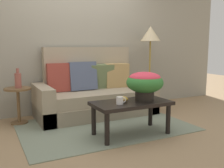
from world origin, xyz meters
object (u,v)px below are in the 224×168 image
coffee_mug (120,100)px  coffee_table (131,107)px  side_table (18,99)px  potted_plant (145,83)px  couch (94,94)px  floor_lamp (150,39)px  snack_bowl (123,99)px  table_vase (18,80)px

coffee_mug → coffee_table: bearing=17.4°
side_table → potted_plant: (1.47, -1.19, 0.31)m
couch → coffee_mug: size_ratio=14.94×
floor_lamp → snack_bowl: 1.91m
snack_bowl → side_table: bearing=134.9°
couch → coffee_table: (0.03, -1.18, 0.03)m
floor_lamp → couch: bearing=-177.8°
floor_lamp → potted_plant: size_ratio=3.11×
couch → floor_lamp: bearing=2.2°
side_table → potted_plant: bearing=-39.0°
couch → coffee_mug: bearing=-97.8°
potted_plant → coffee_table: bearing=-179.7°
coffee_mug → side_table: bearing=130.2°
potted_plant → side_table: bearing=141.0°
side_table → snack_bowl: size_ratio=3.78×
side_table → snack_bowl: (1.16, -1.16, 0.11)m
couch → potted_plant: size_ratio=4.01×
couch → coffee_table: couch is taller
coffee_mug → couch: bearing=82.2°
potted_plant → coffee_mug: potted_plant is taller
snack_bowl → table_vase: 1.63m
couch → potted_plant: (0.24, -1.18, 0.34)m
floor_lamp → coffee_table: bearing=-132.9°
side_table → table_vase: 0.29m
couch → snack_bowl: couch is taller
snack_bowl → table_vase: (-1.15, 1.14, 0.18)m
coffee_mug → potted_plant: bearing=9.0°
floor_lamp → table_vase: size_ratio=5.21×
coffee_table → coffee_mug: bearing=-162.6°
table_vase → side_table: bearing=126.5°
coffee_table → coffee_mug: size_ratio=7.73×
coffee_table → floor_lamp: floor_lamp is taller
side_table → floor_lamp: floor_lamp is taller
couch → snack_bowl: bearing=-93.9°
floor_lamp → table_vase: floor_lamp is taller
coffee_table → floor_lamp: bearing=47.1°
coffee_table → side_table: 1.74m
coffee_mug → snack_bowl: coffee_mug is taller
floor_lamp → potted_plant: bearing=-127.3°
floor_lamp → coffee_mug: 2.03m
side_table → table_vase: table_vase is taller
couch → side_table: 1.24m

